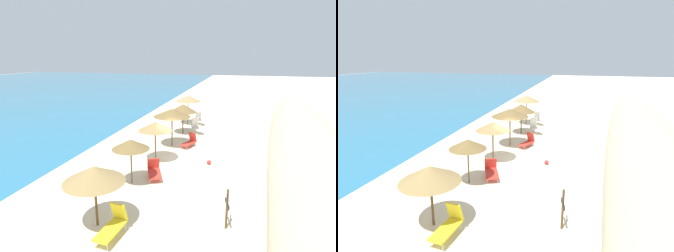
% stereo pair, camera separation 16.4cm
% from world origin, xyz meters
% --- Properties ---
extents(ground_plane, '(160.00, 160.00, 0.00)m').
position_xyz_m(ground_plane, '(0.00, 0.00, 0.00)').
color(ground_plane, beige).
extents(dune_ridge, '(48.83, 9.01, 2.27)m').
position_xyz_m(dune_ridge, '(-0.96, -7.49, 1.13)').
color(dune_ridge, beige).
rests_on(dune_ridge, ground_plane).
extents(beach_umbrella_0, '(2.37, 2.37, 2.49)m').
position_xyz_m(beach_umbrella_0, '(-7.85, 1.55, 2.18)').
color(beach_umbrella_0, brown).
rests_on(beach_umbrella_0, ground_plane).
extents(beach_umbrella_1, '(1.94, 1.94, 2.41)m').
position_xyz_m(beach_umbrella_1, '(-4.11, 1.67, 2.15)').
color(beach_umbrella_1, brown).
rests_on(beach_umbrella_1, ground_plane).
extents(beach_umbrella_2, '(2.14, 2.14, 2.53)m').
position_xyz_m(beach_umbrella_2, '(-0.74, 1.46, 2.25)').
color(beach_umbrella_2, brown).
rests_on(beach_umbrella_2, ground_plane).
extents(beach_umbrella_3, '(2.70, 2.70, 2.79)m').
position_xyz_m(beach_umbrella_3, '(2.38, 1.20, 2.50)').
color(beach_umbrella_3, brown).
rests_on(beach_umbrella_3, ground_plane).
extents(beach_umbrella_4, '(2.32, 2.32, 2.55)m').
position_xyz_m(beach_umbrella_4, '(5.85, 1.15, 2.21)').
color(beach_umbrella_4, brown).
rests_on(beach_umbrella_4, ground_plane).
extents(beach_umbrella_5, '(2.41, 2.41, 2.83)m').
position_xyz_m(beach_umbrella_5, '(9.19, 1.39, 2.53)').
color(beach_umbrella_5, brown).
rests_on(beach_umbrella_5, ground_plane).
extents(lounge_chair_0, '(1.54, 0.75, 1.14)m').
position_xyz_m(lounge_chair_0, '(-8.30, 0.63, 0.48)').
color(lounge_chair_0, yellow).
rests_on(lounge_chair_0, ground_plane).
extents(lounge_chair_1, '(1.63, 1.36, 1.25)m').
position_xyz_m(lounge_chair_1, '(6.42, 0.00, 0.51)').
color(lounge_chair_1, white).
rests_on(lounge_chair_1, ground_plane).
extents(lounge_chair_2, '(1.52, 1.06, 1.02)m').
position_xyz_m(lounge_chair_2, '(2.50, -0.10, 0.40)').
color(lounge_chair_2, red).
rests_on(lounge_chair_2, ground_plane).
extents(lounge_chair_3, '(1.58, 1.23, 1.12)m').
position_xyz_m(lounge_chair_3, '(9.56, 0.25, 0.45)').
color(lounge_chair_3, white).
rests_on(lounge_chair_3, ground_plane).
extents(lounge_chair_4, '(1.67, 1.22, 0.90)m').
position_xyz_m(lounge_chair_4, '(-3.08, 0.78, 0.36)').
color(lounge_chair_4, red).
rests_on(lounge_chair_4, ground_plane).
extents(wooden_signpost, '(0.84, 0.22, 1.66)m').
position_xyz_m(wooden_signpost, '(-6.71, -3.34, 1.00)').
color(wooden_signpost, brown).
rests_on(wooden_signpost, ground_plane).
extents(beach_ball, '(0.29, 0.29, 0.29)m').
position_xyz_m(beach_ball, '(-0.48, -1.91, 0.14)').
color(beach_ball, red).
rests_on(beach_ball, ground_plane).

